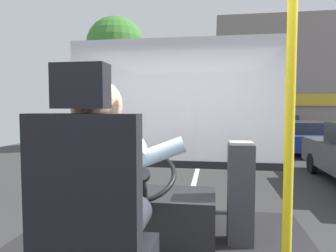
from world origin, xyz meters
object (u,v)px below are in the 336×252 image
at_px(bus_driver, 102,187).
at_px(handrail_pole, 289,152).
at_px(fare_box, 240,193).
at_px(parked_car_black, 277,127).
at_px(parked_car_silver, 261,122).
at_px(parked_car_blue, 302,136).
at_px(driver_seat, 94,238).
at_px(steering_console, 153,213).

height_order(bus_driver, handrail_pole, handrail_pole).
bearing_deg(handrail_pole, bus_driver, -175.20).
distance_m(bus_driver, handrail_pole, 0.89).
xyz_separation_m(bus_driver, fare_box, (0.76, 1.22, -0.35)).
relative_size(parked_car_black, parked_car_silver, 1.08).
xyz_separation_m(parked_car_blue, parked_car_silver, (-0.01, 10.65, 0.06)).
bearing_deg(parked_car_black, parked_car_blue, -89.52).
height_order(driver_seat, handrail_pole, handrail_pole).
bearing_deg(parked_car_blue, driver_seat, -109.50).
relative_size(driver_seat, bus_driver, 1.64).
bearing_deg(parked_car_blue, fare_box, -108.05).
bearing_deg(parked_car_silver, parked_car_black, -90.31).
bearing_deg(fare_box, parked_car_blue, 71.95).
xyz_separation_m(driver_seat, bus_driver, (-0.00, 0.11, 0.21)).
bearing_deg(parked_car_black, fare_box, -102.47).
height_order(steering_console, parked_car_blue, steering_console).
height_order(parked_car_blue, parked_car_silver, parked_car_silver).
xyz_separation_m(steering_console, parked_car_black, (4.03, 14.81, -0.14)).
bearing_deg(bus_driver, parked_car_blue, 70.32).
relative_size(bus_driver, steering_console, 0.74).
relative_size(parked_car_blue, parked_car_silver, 1.14).
bearing_deg(fare_box, parked_car_silver, 80.98).
height_order(bus_driver, fare_box, bus_driver).
distance_m(fare_box, parked_car_black, 15.16).
distance_m(driver_seat, handrail_pole, 0.97).
bearing_deg(parked_car_silver, fare_box, -99.02).
distance_m(fare_box, parked_car_blue, 10.70).
height_order(bus_driver, parked_car_silver, bus_driver).
relative_size(handrail_pole, parked_car_black, 0.45).
xyz_separation_m(bus_driver, parked_car_silver, (4.07, 22.04, -0.72)).
relative_size(driver_seat, steering_console, 1.22).
height_order(steering_console, handrail_pole, handrail_pole).
distance_m(bus_driver, steering_console, 1.34).
bearing_deg(driver_seat, fare_box, 60.38).
relative_size(steering_console, parked_car_blue, 0.25).
relative_size(bus_driver, handrail_pole, 0.42).
height_order(bus_driver, steering_console, bus_driver).
bearing_deg(driver_seat, parked_car_blue, 70.50).
xyz_separation_m(driver_seat, steering_console, (0.00, 1.33, -0.35)).
height_order(bus_driver, parked_car_blue, bus_driver).
relative_size(handrail_pole, parked_car_silver, 0.49).
distance_m(bus_driver, parked_car_black, 16.54).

